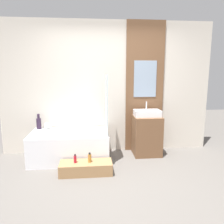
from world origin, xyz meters
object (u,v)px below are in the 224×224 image
(bathtub, at_px, (70,146))
(vase_round_light, at_px, (47,126))
(sink, at_px, (147,113))
(vase_tall_dark, at_px, (39,123))
(wooden_step_bench, at_px, (86,168))
(bottle_soap_primary, at_px, (75,159))
(bottle_soap_secondary, at_px, (90,158))

(bathtub, bearing_deg, vase_round_light, 147.22)
(sink, bearing_deg, vase_tall_dark, 175.43)
(wooden_step_bench, distance_m, sink, 1.58)
(bottle_soap_primary, bearing_deg, bottle_soap_secondary, 0.00)
(bottle_soap_primary, xyz_separation_m, bottle_soap_secondary, (0.23, 0.00, 0.01))
(bathtub, relative_size, sink, 2.80)
(bathtub, bearing_deg, wooden_step_bench, -63.11)
(bathtub, distance_m, vase_tall_dark, 0.78)
(bathtub, bearing_deg, bottle_soap_secondary, -58.55)
(bathtub, bearing_deg, sink, 5.31)
(sink, relative_size, vase_round_light, 4.00)
(bottle_soap_primary, height_order, bottle_soap_secondary, bottle_soap_secondary)
(wooden_step_bench, distance_m, vase_round_light, 1.27)
(sink, bearing_deg, bottle_soap_secondary, -146.43)
(bathtub, relative_size, wooden_step_bench, 1.67)
(sink, xyz_separation_m, bottle_soap_primary, (-1.35, -0.74, -0.58))
(vase_round_light, relative_size, bottle_soap_secondary, 0.80)
(vase_round_light, bearing_deg, vase_tall_dark, 173.52)
(bathtub, xyz_separation_m, vase_tall_dark, (-0.61, 0.31, 0.38))
(wooden_step_bench, xyz_separation_m, vase_tall_dark, (-0.92, 0.91, 0.55))
(bathtub, height_order, sink, sink)
(bottle_soap_primary, bearing_deg, vase_tall_dark, 129.40)
(vase_tall_dark, height_order, vase_round_light, vase_tall_dark)
(bathtub, distance_m, bottle_soap_primary, 0.62)
(bathtub, relative_size, vase_tall_dark, 4.77)
(bathtub, xyz_separation_m, sink, (1.49, 0.14, 0.57))
(bottle_soap_secondary, bearing_deg, wooden_step_bench, 180.00)
(wooden_step_bench, distance_m, vase_tall_dark, 1.40)
(vase_tall_dark, distance_m, vase_round_light, 0.17)
(bottle_soap_secondary, bearing_deg, bottle_soap_primary, 180.00)
(wooden_step_bench, bearing_deg, vase_tall_dark, 135.18)
(bottle_soap_secondary, bearing_deg, vase_tall_dark, 137.09)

